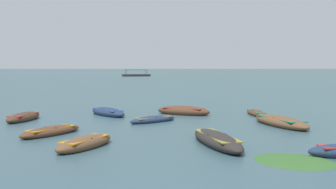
{
  "coord_description": "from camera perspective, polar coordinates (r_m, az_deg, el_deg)",
  "views": [
    {
      "loc": [
        1.17,
        -6.32,
        3.09
      ],
      "look_at": [
        -3.49,
        30.6,
        0.47
      ],
      "focal_mm": 40.82,
      "sensor_mm": 36.0,
      "label": 1
    }
  ],
  "objects": [
    {
      "name": "weed_patch_2",
      "position": [
        13.47,
        18.35,
        -9.46
      ],
      "size": [
        3.37,
        3.18,
        0.14
      ],
      "primitive_type": "ellipsoid",
      "rotation": [
        0.0,
        0.0,
        1.16
      ],
      "color": "#38662D",
      "rests_on": "ground"
    },
    {
      "name": "rowboat_0",
      "position": [
        23.96,
        -20.76,
        -3.2
      ],
      "size": [
        1.14,
        3.3,
        0.6
      ],
      "color": "#4C3323",
      "rests_on": "ground"
    },
    {
      "name": "rowboat_6",
      "position": [
        21.82,
        -2.24,
        -3.76
      ],
      "size": [
        2.8,
        2.88,
        0.43
      ],
      "color": "navy",
      "rests_on": "ground"
    },
    {
      "name": "rowboat_7",
      "position": [
        15.23,
        -12.31,
        -7.1
      ],
      "size": [
        1.98,
        3.3,
        0.57
      ],
      "color": "brown",
      "rests_on": "ground"
    },
    {
      "name": "rowboat_5",
      "position": [
        21.31,
        16.47,
        -3.94
      ],
      "size": [
        3.14,
        4.7,
        0.65
      ],
      "color": "brown",
      "rests_on": "ground"
    },
    {
      "name": "rowboat_3",
      "position": [
        25.3,
        2.32,
        -2.49
      ],
      "size": [
        3.89,
        2.29,
        0.72
      ],
      "color": "brown",
      "rests_on": "ground"
    },
    {
      "name": "ground_plane",
      "position": [
        1506.32,
        7.17,
        3.88
      ],
      "size": [
        6000.0,
        6000.0,
        0.0
      ],
      "primitive_type": "plane",
      "color": "#385660"
    },
    {
      "name": "rowboat_4",
      "position": [
        18.52,
        -17.07,
        -5.28
      ],
      "size": [
        2.36,
        3.49,
        0.49
      ],
      "color": "brown",
      "rests_on": "ground"
    },
    {
      "name": "mountain_3",
      "position": [
        2390.0,
        18.22,
        10.61
      ],
      "size": [
        2165.24,
        2165.24,
        570.78
      ],
      "primitive_type": "cone",
      "color": "slate",
      "rests_on": "ground"
    },
    {
      "name": "rowboat_1",
      "position": [
        15.5,
        7.3,
        -6.77
      ],
      "size": [
        2.68,
        4.56,
        0.64
      ],
      "color": "#2D2826",
      "rests_on": "ground"
    },
    {
      "name": "rowboat_2",
      "position": [
        25.17,
        -8.97,
        -2.64
      ],
      "size": [
        3.44,
        3.42,
        0.62
      ],
      "color": "navy",
      "rests_on": "ground"
    },
    {
      "name": "mountain_2",
      "position": [
        2161.87,
        3.6,
        11.49
      ],
      "size": [
        1516.27,
        1516.27,
        568.21
      ],
      "primitive_type": "cone",
      "color": "slate",
      "rests_on": "ground"
    },
    {
      "name": "rowboat_13",
      "position": [
        25.54,
        13.04,
        -2.73
      ],
      "size": [
        1.43,
        3.29,
        0.42
      ],
      "color": "brown",
      "rests_on": "ground"
    },
    {
      "name": "mountain_1",
      "position": [
        2247.27,
        -17.07,
        6.67
      ],
      "size": [
        873.22,
        873.22,
        227.01
      ],
      "primitive_type": "cone",
      "color": "slate",
      "rests_on": "ground"
    },
    {
      "name": "ferry_0",
      "position": [
        137.86,
        -4.78,
        2.91
      ],
      "size": [
        10.43,
        6.88,
        2.54
      ],
      "color": "#2D2826",
      "rests_on": "ground"
    }
  ]
}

